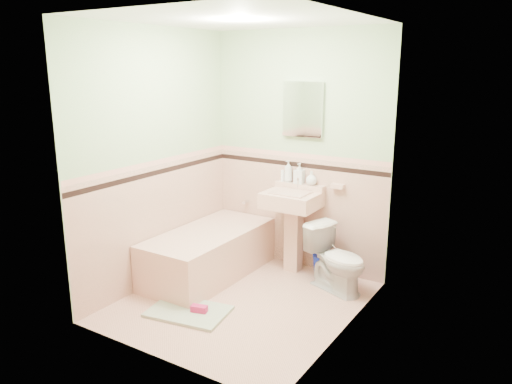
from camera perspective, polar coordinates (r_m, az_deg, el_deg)
The scene contains 32 objects.
floor at distance 4.76m, azimuth -1.64°, elevation -12.39°, with size 2.20×2.20×0.00m, color #DDA791.
ceiling at distance 4.27m, azimuth -1.89°, elevation 19.16°, with size 2.20×2.20×0.00m, color white.
wall_back at distance 5.28m, azimuth 4.93°, elevation 4.56°, with size 2.50×2.50×0.00m, color beige.
wall_front at distance 3.51m, azimuth -11.80°, elevation -0.64°, with size 2.50×2.50×0.00m, color beige.
wall_left at distance 4.96m, azimuth -11.41°, elevation 3.71°, with size 2.50×2.50×0.00m, color beige.
wall_right at distance 3.89m, azimuth 10.57°, elevation 0.87°, with size 2.50×2.50×0.00m, color beige.
wainscot_back at distance 5.42m, azimuth 4.73°, elevation -2.26°, with size 2.00×2.00×0.00m, color #E0AC96.
wainscot_front at distance 3.74m, azimuth -11.16°, elevation -10.27°, with size 2.00×2.00×0.00m, color #E0AC96.
wainscot_left at distance 5.11m, azimuth -10.95°, elevation -3.48°, with size 2.20×2.20×0.00m, color #E0AC96.
wainscot_right at distance 4.09m, azimuth 10.00°, elevation -7.99°, with size 2.20×2.20×0.00m, color #E0AC96.
accent_back at distance 5.29m, azimuth 4.81°, elevation 3.14°, with size 2.00×2.00×0.00m, color black.
accent_front at distance 3.56m, azimuth -11.50°, elevation -2.60°, with size 2.00×2.00×0.00m, color black.
accent_left at distance 4.98m, azimuth -11.18°, elevation 2.22°, with size 2.20×2.20×0.00m, color black.
accent_right at distance 3.93m, azimuth 10.24°, elevation -0.94°, with size 2.20×2.20×0.00m, color black.
cap_back at distance 5.27m, azimuth 4.83°, elevation 4.21°, with size 2.00×2.00×0.00m, color #DD9C89.
cap_front at distance 3.53m, azimuth -11.58°, elevation -1.04°, with size 2.00×2.00×0.00m, color #DD9C89.
cap_left at distance 4.96m, azimuth -11.24°, elevation 3.35°, with size 2.20×2.20×0.00m, color #DD9C89.
cap_right at distance 3.90m, azimuth 10.31°, elevation 0.48°, with size 2.20×2.20×0.00m, color #DD9C89.
bathtub at distance 5.25m, azimuth -5.41°, elevation -7.13°, with size 0.70×1.50×0.45m, color #D8A691.
tub_faucet at distance 5.68m, azimuth -1.09°, elevation -1.10°, with size 0.04×0.04×0.12m, color silver.
sink at distance 5.25m, azimuth 4.02°, elevation -4.66°, with size 0.55×0.48×0.87m, color #D8A691, non-canonical shape.
sink_faucet at distance 5.23m, azimuth 4.84°, elevation 1.11°, with size 0.02×0.02×0.10m, color silver.
medicine_cabinet at distance 5.17m, azimuth 5.38°, elevation 9.38°, with size 0.45×0.04×0.56m, color white.
soap_dish at distance 5.11m, azimuth 9.34°, elevation 0.66°, with size 0.13×0.08×0.04m, color #D8A691.
soap_bottle_left at distance 5.31m, azimuth 3.71°, elevation 2.38°, with size 0.09×0.09×0.23m, color #B2B2B2.
soap_bottle_mid at distance 5.25m, azimuth 4.98°, elevation 2.15°, with size 0.10×0.10×0.22m, color #B2B2B2.
soap_bottle_right at distance 5.19m, azimuth 6.36°, elevation 1.59°, with size 0.11×0.11×0.15m, color #B2B2B2.
tube at distance 5.35m, azimuth 3.05°, elevation 1.88°, with size 0.04×0.04×0.12m, color white.
toilet at distance 4.92m, azimuth 9.25°, elevation -7.58°, with size 0.36×0.63×0.64m, color white.
bucket at distance 5.21m, azimuth 7.94°, elevation -8.47°, with size 0.27×0.27×0.27m, color #071A9E, non-canonical shape.
bath_mat at distance 4.59m, azimuth -7.72°, elevation -13.38°, with size 0.69×0.46×0.03m, color #95A589.
shoe at distance 4.54m, azimuth -6.51°, elevation -13.11°, with size 0.14×0.07×0.06m, color #BF1E59.
Camera 1 is at (2.38, -3.53, 2.13)m, focal length 35.00 mm.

